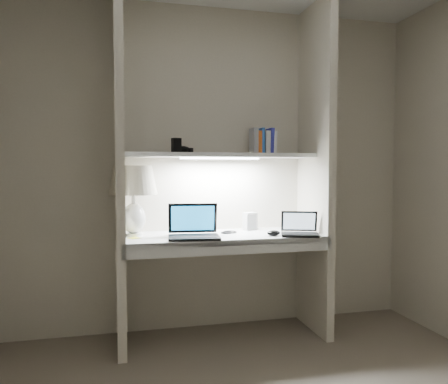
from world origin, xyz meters
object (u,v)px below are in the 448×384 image
object	(u,v)px
table_lamp	(133,189)
laptop_main	(194,230)
speaker	(250,221)
laptop_netbook	(300,230)
book_row	(263,142)

from	to	relation	value
table_lamp	laptop_main	world-z (taller)	table_lamp
speaker	laptop_netbook	bearing A→B (deg)	-69.75
speaker	book_row	distance (m)	0.63
table_lamp	book_row	world-z (taller)	book_row
speaker	book_row	bearing A→B (deg)	-27.20
table_lamp	speaker	bearing A→B (deg)	5.94
book_row	table_lamp	bearing A→B (deg)	-175.49
laptop_main	laptop_netbook	world-z (taller)	laptop_main
laptop_netbook	book_row	distance (m)	0.75
laptop_netbook	laptop_main	bearing A→B (deg)	-166.01
table_lamp	laptop_netbook	size ratio (longest dim) A/B	1.56
book_row	laptop_netbook	bearing A→B (deg)	-61.70
laptop_main	speaker	bearing A→B (deg)	34.70
laptop_main	book_row	size ratio (longest dim) A/B	1.90
laptop_main	speaker	xyz separation A→B (m)	(0.49, 0.27, 0.02)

